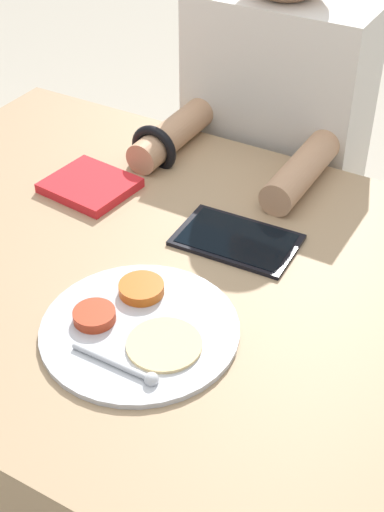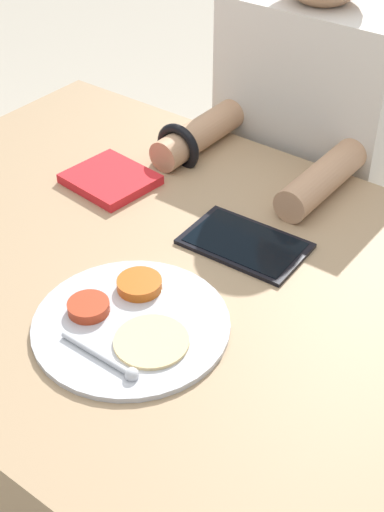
# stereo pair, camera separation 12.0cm
# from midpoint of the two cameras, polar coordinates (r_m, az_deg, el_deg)

# --- Properties ---
(ground_plane) EXTENTS (12.00, 12.00, 0.00)m
(ground_plane) POSITION_cam_midpoint_polar(r_m,az_deg,el_deg) (1.83, -0.95, -17.78)
(ground_plane) COLOR #B2A893
(dining_table) EXTENTS (1.26, 0.95, 0.71)m
(dining_table) POSITION_cam_midpoint_polar(r_m,az_deg,el_deg) (1.55, -1.09, -10.32)
(dining_table) COLOR #9E7F5B
(dining_table) RESTS_ON ground_plane
(thali_tray) EXTENTS (0.32, 0.32, 0.03)m
(thali_tray) POSITION_cam_midpoint_polar(r_m,az_deg,el_deg) (1.15, -2.02, -5.40)
(thali_tray) COLOR #B7BABF
(thali_tray) RESTS_ON dining_table
(red_notebook) EXTENTS (0.18, 0.17, 0.02)m
(red_notebook) POSITION_cam_midpoint_polar(r_m,az_deg,el_deg) (1.50, -4.27, 6.02)
(red_notebook) COLOR silver
(red_notebook) RESTS_ON dining_table
(tablet_device) EXTENTS (0.23, 0.15, 0.01)m
(tablet_device) POSITION_cam_midpoint_polar(r_m,az_deg,el_deg) (1.33, 6.84, 0.90)
(tablet_device) COLOR black
(tablet_device) RESTS_ON dining_table
(person_diner) EXTENTS (0.42, 0.47, 1.21)m
(person_diner) POSITION_cam_midpoint_polar(r_m,az_deg,el_deg) (1.80, 10.69, 5.67)
(person_diner) COLOR black
(person_diner) RESTS_ON ground_plane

